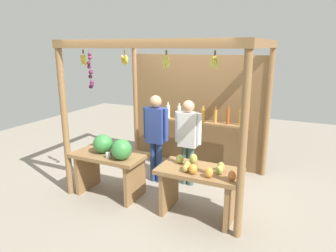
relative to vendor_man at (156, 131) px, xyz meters
name	(u,v)px	position (x,y,z in m)	size (l,w,h in m)	color
ground_plane	(173,183)	(0.32, 0.04, -0.95)	(12.00, 12.00, 0.00)	gray
market_stall	(184,99)	(0.31, 0.53, 0.52)	(2.93, 2.27, 2.49)	olive
fruit_counter_left	(112,157)	(-0.40, -0.79, -0.28)	(1.18, 0.67, 1.03)	olive
fruit_counter_right	(200,181)	(1.10, -0.77, -0.40)	(1.18, 0.64, 0.87)	olive
bottle_shelf_unit	(196,130)	(0.44, 0.85, -0.14)	(1.87, 0.22, 1.35)	olive
vendor_man	(156,131)	(0.00, 0.00, 0.00)	(0.48, 0.21, 1.58)	navy
vendor_woman	(188,136)	(0.56, 0.13, -0.04)	(0.48, 0.21, 1.52)	#405A52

